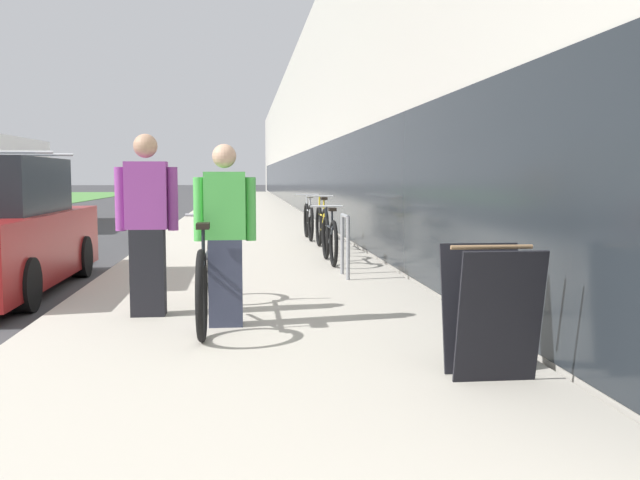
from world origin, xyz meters
TOP-DOWN VIEW (x-y plane):
  - sidewalk_slab at (5.39, 21.00)m, footprint 4.10×70.00m
  - storefront_facade at (12.48, 29.00)m, footprint 10.01×70.00m
  - tandem_bicycle at (4.95, 1.78)m, footprint 0.52×2.67m
  - person_rider at (5.13, 1.44)m, footprint 0.56×0.22m
  - person_bystander at (4.37, 2.01)m, footprint 0.60×0.23m
  - bike_rack_hoop at (6.65, 4.41)m, footprint 0.05×0.60m
  - cruiser_bike_nearest at (6.63, 5.96)m, footprint 0.52×1.68m
  - cruiser_bike_middle at (6.74, 8.08)m, footprint 0.52×1.78m
  - cruiser_bike_farthest at (6.69, 10.15)m, footprint 0.52×1.77m
  - sandwich_board_sign at (6.94, -0.42)m, footprint 0.56×0.56m

SIDE VIEW (x-z plane):
  - sidewalk_slab at x=5.39m, z-range 0.00..0.12m
  - cruiser_bike_nearest at x=6.63m, z-range 0.06..0.94m
  - cruiser_bike_farthest at x=6.69m, z-range 0.05..1.00m
  - tandem_bicycle at x=4.95m, z-range 0.05..1.01m
  - cruiser_bike_middle at x=6.74m, z-range 0.04..1.02m
  - sandwich_board_sign at x=6.94m, z-range 0.12..1.02m
  - bike_rack_hoop at x=6.65m, z-range 0.21..1.06m
  - person_rider at x=5.13m, z-range 0.13..1.76m
  - person_bystander at x=4.37m, z-range 0.13..1.88m
  - storefront_facade at x=12.48m, z-range -0.01..6.70m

